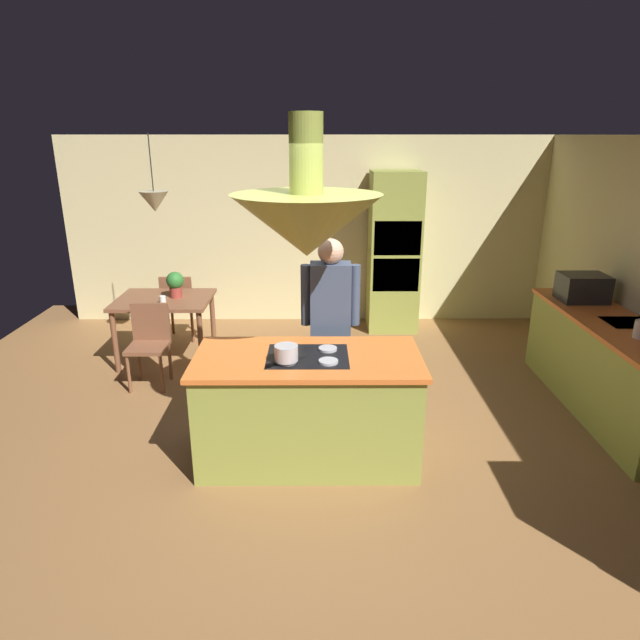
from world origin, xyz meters
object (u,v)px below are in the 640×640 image
at_px(oven_tower, 394,252).
at_px(person_at_island, 330,318).
at_px(potted_plant_on_table, 175,283).
at_px(chair_facing_island, 149,339).
at_px(dining_table, 164,307).
at_px(chair_by_back_wall, 179,303).
at_px(cup_on_table, 163,300).
at_px(cooking_pot_on_cooktop, 286,353).
at_px(microwave_on_counter, 583,288).
at_px(kitchen_island, 308,407).

relative_size(oven_tower, person_at_island, 1.24).
xyz_separation_m(person_at_island, potted_plant_on_table, (-1.76, 1.43, -0.05)).
bearing_deg(chair_facing_island, dining_table, 90.00).
distance_m(person_at_island, chair_by_back_wall, 2.83).
distance_m(dining_table, cup_on_table, 0.27).
height_order(chair_by_back_wall, cooking_pot_on_cooktop, cooking_pot_on_cooktop).
xyz_separation_m(chair_by_back_wall, potted_plant_on_table, (0.14, -0.61, 0.42)).
xyz_separation_m(dining_table, potted_plant_on_table, (0.14, 0.05, 0.27)).
xyz_separation_m(cup_on_table, cooking_pot_on_cooktop, (1.49, -2.01, 0.18)).
relative_size(person_at_island, microwave_on_counter, 3.70).
distance_m(oven_tower, dining_table, 3.05).
height_order(chair_facing_island, cup_on_table, chair_facing_island).
xyz_separation_m(person_at_island, microwave_on_counter, (2.65, 0.79, 0.06)).
relative_size(kitchen_island, dining_table, 1.67).
bearing_deg(microwave_on_counter, cooking_pot_on_cooktop, -151.38).
xyz_separation_m(chair_facing_island, cup_on_table, (0.05, 0.44, 0.30)).
xyz_separation_m(dining_table, chair_facing_island, (0.00, -0.66, -0.15)).
relative_size(dining_table, cup_on_table, 11.94).
bearing_deg(potted_plant_on_table, chair_by_back_wall, 102.65).
relative_size(oven_tower, chair_facing_island, 2.43).
height_order(oven_tower, dining_table, oven_tower).
height_order(chair_facing_island, cooking_pot_on_cooktop, cooking_pot_on_cooktop).
distance_m(kitchen_island, cooking_pot_on_cooktop, 0.57).
relative_size(dining_table, microwave_on_counter, 2.34).
height_order(oven_tower, chair_facing_island, oven_tower).
bearing_deg(kitchen_island, cooking_pot_on_cooktop, -140.91).
bearing_deg(microwave_on_counter, potted_plant_on_table, 171.75).
relative_size(potted_plant_on_table, cup_on_table, 3.33).
height_order(kitchen_island, dining_table, kitchen_island).
height_order(oven_tower, chair_by_back_wall, oven_tower).
xyz_separation_m(kitchen_island, potted_plant_on_table, (-1.56, 2.15, 0.47)).
xyz_separation_m(kitchen_island, person_at_island, (0.19, 0.71, 0.52)).
height_order(oven_tower, cooking_pot_on_cooktop, oven_tower).
bearing_deg(kitchen_island, person_at_island, 74.79).
bearing_deg(kitchen_island, microwave_on_counter, 27.95).
height_order(potted_plant_on_table, microwave_on_counter, microwave_on_counter).
bearing_deg(person_at_island, kitchen_island, -105.21).
bearing_deg(microwave_on_counter, dining_table, 172.56).
bearing_deg(cooking_pot_on_cooktop, microwave_on_counter, 28.62).
xyz_separation_m(person_at_island, chair_facing_island, (-1.89, 0.73, -0.48)).
bearing_deg(chair_by_back_wall, microwave_on_counter, 164.62).
xyz_separation_m(oven_tower, chair_by_back_wall, (-2.80, -0.49, -0.55)).
height_order(person_at_island, potted_plant_on_table, person_at_island).
height_order(dining_table, chair_by_back_wall, chair_by_back_wall).
distance_m(potted_plant_on_table, microwave_on_counter, 4.45).
relative_size(oven_tower, cup_on_table, 23.51).
bearing_deg(chair_by_back_wall, chair_facing_island, 90.00).
bearing_deg(cup_on_table, kitchen_island, -48.79).
bearing_deg(kitchen_island, oven_tower, 71.26).
bearing_deg(cooking_pot_on_cooktop, kitchen_island, 39.09).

